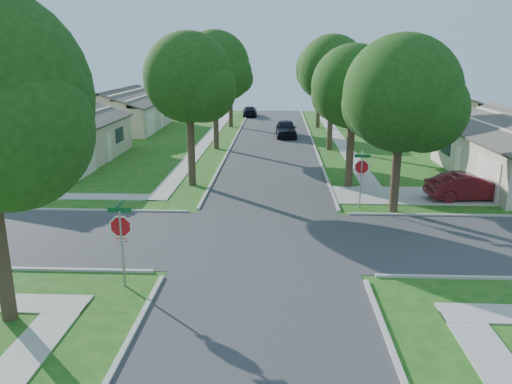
{
  "coord_description": "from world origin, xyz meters",
  "views": [
    {
      "loc": [
        0.48,
        -20.06,
        7.66
      ],
      "look_at": [
        -0.51,
        1.76,
        1.6
      ],
      "focal_mm": 35.0,
      "sensor_mm": 36.0,
      "label": 1
    }
  ],
  "objects": [
    {
      "name": "ground",
      "position": [
        0.0,
        0.0,
        0.0
      ],
      "size": [
        100.0,
        100.0,
        0.0
      ],
      "primitive_type": "plane",
      "color": "#1B4D15",
      "rests_on": "ground"
    },
    {
      "name": "road_ns",
      "position": [
        0.0,
        0.0,
        0.0
      ],
      "size": [
        7.0,
        100.0,
        0.02
      ],
      "primitive_type": "cube",
      "color": "#333335",
      "rests_on": "ground"
    },
    {
      "name": "sidewalk_ne",
      "position": [
        6.1,
        26.0,
        0.02
      ],
      "size": [
        1.2,
        40.0,
        0.04
      ],
      "primitive_type": "cube",
      "color": "#9E9B91",
      "rests_on": "ground"
    },
    {
      "name": "sidewalk_nw",
      "position": [
        -6.1,
        26.0,
        0.02
      ],
      "size": [
        1.2,
        40.0,
        0.04
      ],
      "primitive_type": "cube",
      "color": "#9E9B91",
      "rests_on": "ground"
    },
    {
      "name": "driveway",
      "position": [
        7.9,
        7.1,
        0.03
      ],
      "size": [
        8.8,
        3.6,
        0.05
      ],
      "primitive_type": "cube",
      "color": "#9E9B91",
      "rests_on": "ground"
    },
    {
      "name": "stop_sign_sw",
      "position": [
        -4.7,
        -4.7,
        2.03
      ],
      "size": [
        1.05,
        0.8,
        2.98
      ],
      "color": "gray",
      "rests_on": "ground"
    },
    {
      "name": "stop_sign_ne",
      "position": [
        4.7,
        4.7,
        2.03
      ],
      "size": [
        1.05,
        0.8,
        2.98
      ],
      "color": "gray",
      "rests_on": "ground"
    },
    {
      "name": "tree_e_near",
      "position": [
        4.75,
        9.01,
        5.64
      ],
      "size": [
        4.97,
        4.8,
        8.28
      ],
      "color": "#38281C",
      "rests_on": "ground"
    },
    {
      "name": "tree_e_mid",
      "position": [
        4.76,
        21.01,
        6.25
      ],
      "size": [
        5.59,
        5.4,
        9.21
      ],
      "color": "#38281C",
      "rests_on": "ground"
    },
    {
      "name": "tree_e_far",
      "position": [
        4.75,
        34.01,
        5.98
      ],
      "size": [
        5.17,
        5.0,
        8.72
      ],
      "color": "#38281C",
      "rests_on": "ground"
    },
    {
      "name": "tree_w_near",
      "position": [
        -4.64,
        9.01,
        6.12
      ],
      "size": [
        5.38,
        5.2,
        8.97
      ],
      "color": "#38281C",
      "rests_on": "ground"
    },
    {
      "name": "tree_w_mid",
      "position": [
        -4.64,
        21.01,
        6.49
      ],
      "size": [
        5.8,
        5.6,
        9.56
      ],
      "color": "#38281C",
      "rests_on": "ground"
    },
    {
      "name": "tree_w_far",
      "position": [
        -4.65,
        34.01,
        5.51
      ],
      "size": [
        4.76,
        4.6,
        8.04
      ],
      "color": "#38281C",
      "rests_on": "ground"
    },
    {
      "name": "tree_ne_corner",
      "position": [
        6.36,
        4.21,
        5.59
      ],
      "size": [
        5.8,
        5.6,
        8.66
      ],
      "color": "#38281C",
      "rests_on": "ground"
    },
    {
      "name": "house_ne_far",
      "position": [
        15.99,
        29.0,
        1.52
      ],
      "size": [
        8.42,
        13.6,
        4.23
      ],
      "color": "#AFA38A",
      "rests_on": "ground"
    },
    {
      "name": "house_nw_near",
      "position": [
        -15.99,
        15.0,
        1.52
      ],
      "size": [
        8.42,
        13.6,
        4.23
      ],
      "color": "#AFA38A",
      "rests_on": "ground"
    },
    {
      "name": "house_nw_far",
      "position": [
        -15.99,
        32.0,
        1.52
      ],
      "size": [
        8.42,
        13.6,
        4.23
      ],
      "color": "#AFA38A",
      "rests_on": "ground"
    },
    {
      "name": "car_driveway",
      "position": [
        10.79,
        6.49,
        0.73
      ],
      "size": [
        4.57,
        2.03,
        1.46
      ],
      "primitive_type": "imported",
      "rotation": [
        0.0,
        0.0,
        1.68
      ],
      "color": "maroon",
      "rests_on": "ground"
    },
    {
      "name": "car_curb_east",
      "position": [
        1.2,
        27.36,
        0.81
      ],
      "size": [
        2.08,
        4.8,
        1.61
      ],
      "primitive_type": "imported",
      "rotation": [
        0.0,
        0.0,
        0.04
      ],
      "color": "black",
      "rests_on": "ground"
    },
    {
      "name": "car_curb_west",
      "position": [
        -3.2,
        43.58,
        0.63
      ],
      "size": [
        2.05,
        4.45,
        1.26
      ],
      "primitive_type": "imported",
      "rotation": [
        0.0,
        0.0,
        3.21
      ],
      "color": "black",
      "rests_on": "ground"
    }
  ]
}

